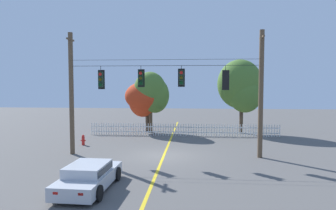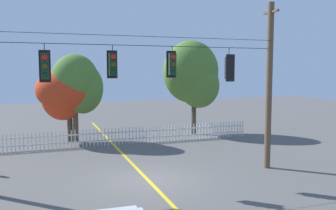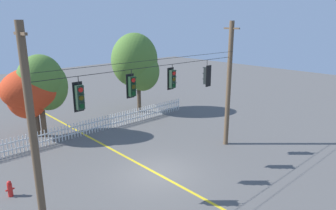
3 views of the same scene
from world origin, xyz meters
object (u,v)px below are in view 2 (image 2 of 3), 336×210
Objects in this scene: traffic_signal_northbound_primary at (229,68)px; autumn_oak_far_east at (193,75)px; traffic_signal_westbound_side at (113,64)px; autumn_maple_near_fence at (67,92)px; traffic_signal_southbound_primary at (172,64)px; autumn_maple_mid at (78,84)px; traffic_signal_eastbound_side at (45,66)px.

autumn_oak_far_east is (2.48, 9.85, -0.47)m from traffic_signal_northbound_primary.
autumn_maple_near_fence is at bearing 97.18° from traffic_signal_westbound_side.
autumn_maple_mid is at bearing 108.48° from traffic_signal_southbound_primary.
traffic_signal_southbound_primary reaches higher than autumn_maple_near_fence.
traffic_signal_eastbound_side is 9.89m from autumn_maple_near_fence.
traffic_signal_northbound_primary is at bearing -57.82° from autumn_maple_mid.
traffic_signal_northbound_primary is (5.28, -0.02, -0.13)m from traffic_signal_westbound_side.
autumn_oak_far_east reaches higher than traffic_signal_westbound_side.
traffic_signal_southbound_primary is at bearing -71.52° from autumn_maple_mid.
traffic_signal_southbound_primary is 2.73m from traffic_signal_northbound_primary.
autumn_maple_near_fence is 0.71× the size of autumn_oak_far_east.
traffic_signal_northbound_primary is at bearing -56.17° from autumn_maple_near_fence.
traffic_signal_northbound_primary is 10.94m from autumn_maple_mid.
traffic_signal_eastbound_side is at bearing -98.06° from autumn_maple_near_fence.
traffic_signal_eastbound_side is 0.21× the size of autumn_oak_far_east.
traffic_signal_eastbound_side is at bearing 179.99° from traffic_signal_southbound_primary.
traffic_signal_westbound_side is 0.23× the size of autumn_maple_mid.
autumn_maple_mid is 8.33m from autumn_oak_far_east.
traffic_signal_southbound_primary is at bearing -117.94° from autumn_oak_far_east.
autumn_maple_near_fence is 9.04m from autumn_oak_far_east.
traffic_signal_westbound_side is 1.01× the size of traffic_signal_southbound_primary.
autumn_maple_mid is (-0.52, 9.20, -1.11)m from traffic_signal_westbound_side.
autumn_oak_far_east is (5.21, 9.83, -0.63)m from traffic_signal_southbound_primary.
traffic_signal_southbound_primary is 0.19× the size of autumn_oak_far_east.
traffic_signal_eastbound_side is 14.28m from autumn_oak_far_east.
traffic_signal_eastbound_side reaches higher than autumn_maple_near_fence.
traffic_signal_northbound_primary reaches higher than autumn_maple_near_fence.
autumn_maple_mid is (0.69, -0.47, 0.51)m from autumn_maple_near_fence.
autumn_oak_far_east reaches higher than autumn_maple_mid.
traffic_signal_eastbound_side is 7.87m from traffic_signal_northbound_primary.
traffic_signal_southbound_primary is 9.77m from autumn_maple_mid.
traffic_signal_eastbound_side is 2.59m from traffic_signal_westbound_side.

